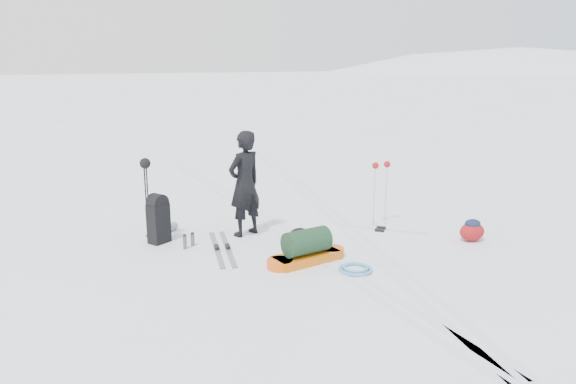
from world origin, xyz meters
name	(u,v)px	position (x,y,z in m)	size (l,w,h in m)	color
ground	(301,243)	(0.00, 0.00, 0.00)	(200.00, 200.00, 0.00)	white
ski_tracks	(312,226)	(0.61, 0.88, 0.00)	(3.38, 17.97, 0.01)	silver
skier	(245,184)	(-0.77, 0.86, 0.98)	(0.72, 0.47, 1.97)	black
pulk_sled	(307,250)	(-0.27, -0.88, 0.21)	(1.50, 0.71, 0.56)	#C85C0B
expedition_rucksack	(160,219)	(-2.32, 1.05, 0.42)	(0.68, 0.97, 0.90)	black
ski_poles_black	(146,174)	(-2.51, 1.06, 1.26)	(0.19, 0.23, 1.55)	black
ski_poles_silver	(381,172)	(1.88, 0.46, 1.07)	(0.41, 0.16, 1.28)	silver
touring_skis_grey	(222,248)	(-1.39, 0.22, 0.02)	(0.56, 1.93, 0.07)	gray
touring_skis_white	(380,230)	(1.70, 0.11, 0.01)	(1.51, 1.36, 0.06)	white
rope_coil	(356,269)	(0.29, -1.52, 0.03)	(0.54, 0.54, 0.06)	#518FC6
small_daypack	(472,230)	(2.95, -1.00, 0.20)	(0.59, 0.56, 0.41)	maroon
thermos_pair	(189,241)	(-1.91, 0.53, 0.12)	(0.24, 0.19, 0.26)	#505157
stuff_sack	(299,234)	(0.03, 0.15, 0.12)	(0.42, 0.34, 0.24)	black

